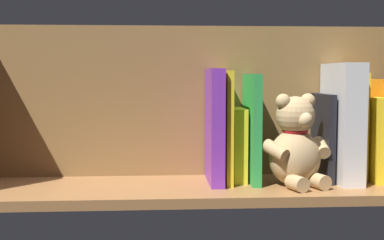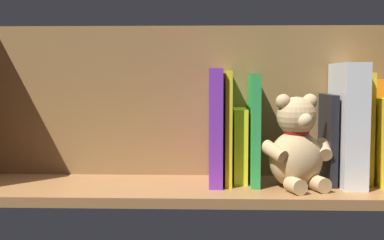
% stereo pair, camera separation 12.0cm
% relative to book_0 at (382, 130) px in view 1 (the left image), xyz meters
% --- Properties ---
extents(ground_plane, '(1.06, 0.28, 0.02)m').
position_rel_book_0_xyz_m(ground_plane, '(0.45, 0.02, -0.13)').
color(ground_plane, '#9E6B3D').
extents(shelf_back_panel, '(1.06, 0.02, 0.37)m').
position_rel_book_0_xyz_m(shelf_back_panel, '(0.45, -0.10, 0.07)').
color(shelf_back_panel, olive).
rests_on(shelf_back_panel, ground_plane).
extents(book_0, '(0.02, 0.18, 0.24)m').
position_rel_book_0_xyz_m(book_0, '(0.00, 0.00, 0.00)').
color(book_0, orange).
rests_on(book_0, ground_plane).
extents(book_1, '(0.03, 0.15, 0.20)m').
position_rel_book_0_xyz_m(book_1, '(0.03, -0.01, -0.02)').
color(book_1, yellow).
rests_on(book_1, ground_plane).
extents(book_2, '(0.02, 0.12, 0.26)m').
position_rel_book_0_xyz_m(book_2, '(0.06, -0.03, 0.01)').
color(book_2, yellow).
rests_on(book_2, ground_plane).
extents(dictionary_thick_white, '(0.05, 0.18, 0.28)m').
position_rel_book_0_xyz_m(dictionary_thick_white, '(0.10, 0.00, 0.02)').
color(dictionary_thick_white, silver).
rests_on(dictionary_thick_white, ground_plane).
extents(book_3, '(0.02, 0.14, 0.21)m').
position_rel_book_0_xyz_m(book_3, '(0.14, -0.02, -0.02)').
color(book_3, black).
rests_on(book_3, ground_plane).
extents(teddy_bear, '(0.16, 0.16, 0.21)m').
position_rel_book_0_xyz_m(teddy_bear, '(0.22, 0.05, -0.03)').
color(teddy_bear, tan).
rests_on(teddy_bear, ground_plane).
extents(book_4, '(0.02, 0.16, 0.25)m').
position_rel_book_0_xyz_m(book_4, '(0.31, -0.01, 0.01)').
color(book_4, green).
rests_on(book_4, ground_plane).
extents(book_5, '(0.03, 0.12, 0.17)m').
position_rel_book_0_xyz_m(book_5, '(0.34, -0.03, -0.03)').
color(book_5, yellow).
rests_on(book_5, ground_plane).
extents(book_6, '(0.02, 0.15, 0.26)m').
position_rel_book_0_xyz_m(book_6, '(0.37, -0.01, 0.01)').
color(book_6, yellow).
rests_on(book_6, ground_plane).
extents(book_7, '(0.03, 0.17, 0.27)m').
position_rel_book_0_xyz_m(book_7, '(0.40, -0.01, 0.01)').
color(book_7, purple).
rests_on(book_7, ground_plane).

